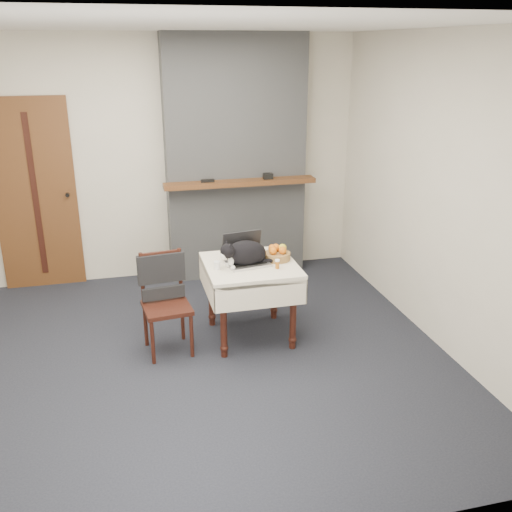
{
  "coord_description": "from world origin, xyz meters",
  "views": [
    {
      "loc": [
        -0.36,
        -4.16,
        2.47
      ],
      "look_at": [
        0.73,
        0.24,
        0.78
      ],
      "focal_mm": 40.0,
      "sensor_mm": 36.0,
      "label": 1
    }
  ],
  "objects_px": {
    "side_table": "(250,276)",
    "cream_jar": "(217,265)",
    "cat": "(246,253)",
    "laptop": "(245,255)",
    "door": "(36,196)",
    "chair": "(164,288)",
    "fruit_basket": "(277,254)",
    "pill_bottle": "(277,264)"
  },
  "relations": [
    {
      "from": "side_table",
      "to": "cream_jar",
      "type": "bearing_deg",
      "value": -169.62
    },
    {
      "from": "side_table",
      "to": "cat",
      "type": "bearing_deg",
      "value": -149.75
    },
    {
      "from": "side_table",
      "to": "laptop",
      "type": "xyz_separation_m",
      "value": [
        -0.04,
        0.04,
        0.18
      ]
    },
    {
      "from": "door",
      "to": "chair",
      "type": "relative_size",
      "value": 2.33
    },
    {
      "from": "door",
      "to": "laptop",
      "type": "bearing_deg",
      "value": -41.62
    },
    {
      "from": "cat",
      "to": "door",
      "type": "bearing_deg",
      "value": 118.76
    },
    {
      "from": "laptop",
      "to": "fruit_basket",
      "type": "bearing_deg",
      "value": -8.23
    },
    {
      "from": "door",
      "to": "side_table",
      "type": "distance_m",
      "value": 2.57
    },
    {
      "from": "laptop",
      "to": "cream_jar",
      "type": "height_order",
      "value": "laptop"
    },
    {
      "from": "cream_jar",
      "to": "chair",
      "type": "bearing_deg",
      "value": 173.73
    },
    {
      "from": "pill_bottle",
      "to": "cream_jar",
      "type": "bearing_deg",
      "value": 167.24
    },
    {
      "from": "laptop",
      "to": "fruit_basket",
      "type": "relative_size",
      "value": 1.72
    },
    {
      "from": "cream_jar",
      "to": "pill_bottle",
      "type": "bearing_deg",
      "value": -12.76
    },
    {
      "from": "side_table",
      "to": "pill_bottle",
      "type": "height_order",
      "value": "pill_bottle"
    },
    {
      "from": "door",
      "to": "cat",
      "type": "distance_m",
      "value": 2.53
    },
    {
      "from": "pill_bottle",
      "to": "cat",
      "type": "bearing_deg",
      "value": 148.82
    },
    {
      "from": "cat",
      "to": "pill_bottle",
      "type": "xyz_separation_m",
      "value": [
        0.23,
        -0.14,
        -0.07
      ]
    },
    {
      "from": "cat",
      "to": "fruit_basket",
      "type": "bearing_deg",
      "value": -6.31
    },
    {
      "from": "side_table",
      "to": "laptop",
      "type": "distance_m",
      "value": 0.19
    },
    {
      "from": "door",
      "to": "cat",
      "type": "relative_size",
      "value": 3.79
    },
    {
      "from": "cat",
      "to": "laptop",
      "type": "bearing_deg",
      "value": 67.38
    },
    {
      "from": "laptop",
      "to": "cream_jar",
      "type": "xyz_separation_m",
      "value": [
        -0.26,
        -0.09,
        -0.03
      ]
    },
    {
      "from": "side_table",
      "to": "cat",
      "type": "xyz_separation_m",
      "value": [
        -0.04,
        -0.02,
        0.22
      ]
    },
    {
      "from": "cream_jar",
      "to": "pill_bottle",
      "type": "distance_m",
      "value": 0.51
    },
    {
      "from": "door",
      "to": "side_table",
      "type": "xyz_separation_m",
      "value": [
        1.89,
        -1.68,
        -0.41
      ]
    },
    {
      "from": "pill_bottle",
      "to": "chair",
      "type": "xyz_separation_m",
      "value": [
        -0.94,
        0.16,
        -0.19
      ]
    },
    {
      "from": "pill_bottle",
      "to": "fruit_basket",
      "type": "distance_m",
      "value": 0.21
    },
    {
      "from": "chair",
      "to": "fruit_basket",
      "type": "bearing_deg",
      "value": -3.85
    },
    {
      "from": "cat",
      "to": "cream_jar",
      "type": "relative_size",
      "value": 8.06
    },
    {
      "from": "fruit_basket",
      "to": "chair",
      "type": "relative_size",
      "value": 0.27
    },
    {
      "from": "chair",
      "to": "side_table",
      "type": "bearing_deg",
      "value": -5.97
    },
    {
      "from": "cream_jar",
      "to": "chair",
      "type": "distance_m",
      "value": 0.49
    },
    {
      "from": "cream_jar",
      "to": "chair",
      "type": "height_order",
      "value": "chair"
    },
    {
      "from": "chair",
      "to": "door",
      "type": "bearing_deg",
      "value": 117.68
    },
    {
      "from": "laptop",
      "to": "pill_bottle",
      "type": "xyz_separation_m",
      "value": [
        0.23,
        -0.2,
        -0.02
      ]
    },
    {
      "from": "door",
      "to": "cat",
      "type": "height_order",
      "value": "door"
    },
    {
      "from": "pill_bottle",
      "to": "side_table",
      "type": "bearing_deg",
      "value": 139.15
    },
    {
      "from": "side_table",
      "to": "cream_jar",
      "type": "height_order",
      "value": "cream_jar"
    },
    {
      "from": "side_table",
      "to": "pill_bottle",
      "type": "relative_size",
      "value": 9.76
    },
    {
      "from": "door",
      "to": "cream_jar",
      "type": "relative_size",
      "value": 30.52
    },
    {
      "from": "laptop",
      "to": "cream_jar",
      "type": "relative_size",
      "value": 6.04
    },
    {
      "from": "door",
      "to": "fruit_basket",
      "type": "bearing_deg",
      "value": -37.49
    }
  ]
}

